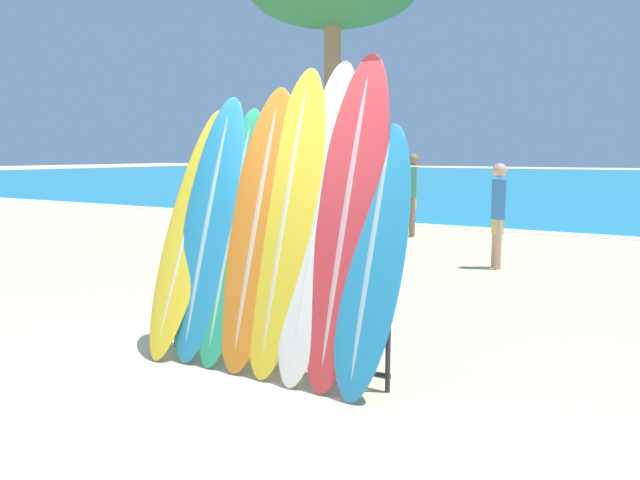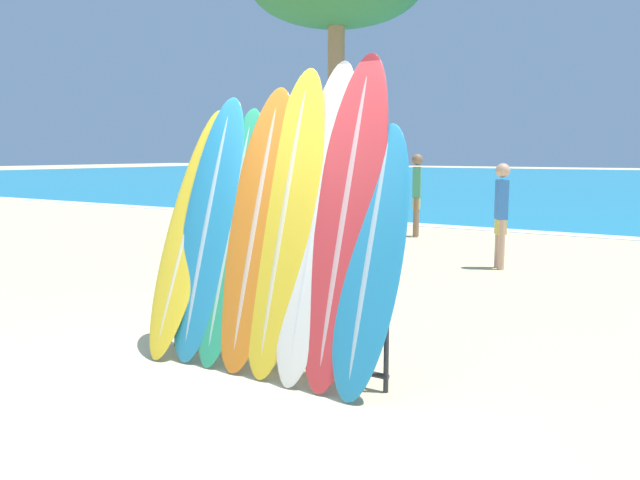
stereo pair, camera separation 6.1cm
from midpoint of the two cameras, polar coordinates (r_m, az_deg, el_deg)
name	(u,v)px [view 1 (the left image)]	position (r m, az deg, el deg)	size (l,w,h in m)	color
ground_plane	(231,379)	(5.13, -8.47, -12.43)	(160.00, 160.00, 0.00)	beige
ocean_water	(640,182)	(43.88, 27.19, 4.75)	(120.00, 60.00, 0.01)	teal
surfboard_rack	(270,307)	(5.21, -4.92, -6.13)	(2.19, 0.04, 0.96)	#28282D
surfboard_slot_0	(189,230)	(5.70, -12.22, 0.89)	(0.50, 0.98, 2.19)	yellow
surfboard_slot_1	(209,226)	(5.53, -10.41, 1.23)	(0.59, 0.81, 2.29)	teal
surfboard_slot_2	(231,235)	(5.37, -8.44, 0.49)	(0.49, 0.76, 2.18)	#289E70
surfboard_slot_3	(258,227)	(5.20, -6.06, 1.23)	(0.60, 0.80, 2.35)	orange
surfboard_slot_4	(286,219)	(5.05, -3.44, 1.90)	(0.57, 0.84, 2.49)	yellow
surfboard_slot_5	(318,218)	(4.92, -0.54, 2.01)	(0.53, 0.92, 2.54)	silver
surfboard_slot_6	(347,217)	(4.78, 2.10, 2.08)	(0.58, 0.89, 2.58)	red
surfboard_slot_7	(372,258)	(4.61, 4.40, -1.68)	(0.52, 0.76, 2.02)	teal
person_near_water	(498,212)	(9.97, 15.79, 2.52)	(0.25, 0.28, 1.63)	tan
person_mid_beach	(413,192)	(13.46, 8.35, 4.39)	(0.24, 0.29, 1.76)	#846047
person_far_left	(318,220)	(9.02, -0.39, 1.87)	(0.23, 0.26, 1.51)	#A87A5B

